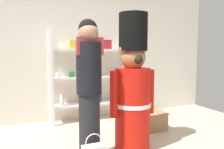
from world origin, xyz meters
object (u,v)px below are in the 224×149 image
Objects in this scene: merchandise_shelf at (91,75)px; teddy_bear_guard at (133,89)px; person_shopper at (89,85)px; display_crate at (154,121)px.

teddy_bear_guard is (0.12, -1.45, -0.05)m from merchandise_shelf.
person_shopper is 1.59m from display_crate.
display_crate is at bearing 24.72° from person_shopper.
merchandise_shelf is 1.63m from person_shopper.
teddy_bear_guard is 1.07× the size of person_shopper.
teddy_bear_guard reaches higher than person_shopper.
merchandise_shelf is at bearing 72.19° from person_shopper.
merchandise_shelf reaches higher than person_shopper.
teddy_bear_guard is at bearing 8.93° from person_shopper.
teddy_bear_guard is 0.64m from person_shopper.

